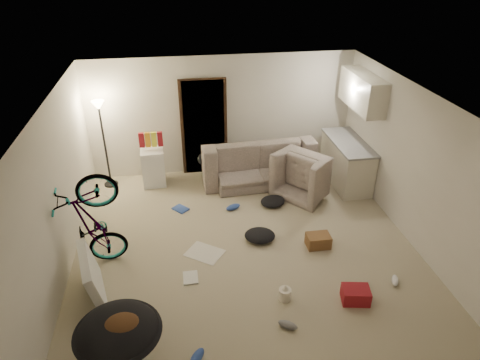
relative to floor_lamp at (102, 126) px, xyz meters
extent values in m
cube|color=tan|center=(2.40, -2.65, -1.32)|extent=(5.50, 6.00, 0.02)
cube|color=white|center=(2.40, -2.65, 1.20)|extent=(5.50, 6.00, 0.02)
cube|color=silver|center=(2.40, 0.36, -0.06)|extent=(5.50, 0.02, 2.50)
cube|color=silver|center=(2.40, -5.66, -0.06)|extent=(5.50, 0.02, 2.50)
cube|color=silver|center=(-0.36, -2.65, -0.06)|extent=(0.02, 6.00, 2.50)
cube|color=silver|center=(5.16, -2.65, -0.06)|extent=(0.02, 6.00, 2.50)
cube|color=black|center=(2.00, 0.32, -0.29)|extent=(0.85, 0.10, 2.04)
cube|color=#301D11|center=(2.00, 0.29, -0.29)|extent=(0.97, 0.04, 2.10)
cylinder|color=black|center=(0.00, 0.00, -1.29)|extent=(0.28, 0.28, 0.03)
cylinder|color=black|center=(0.00, 0.00, -0.46)|extent=(0.04, 0.04, 1.70)
cone|color=#FFE0A5|center=(0.00, 0.00, 0.41)|extent=(0.24, 0.24, 0.18)
cube|color=beige|center=(4.83, -0.65, -0.87)|extent=(0.60, 1.50, 0.88)
cube|color=gray|center=(4.83, -0.65, -0.41)|extent=(0.64, 1.54, 0.04)
cube|color=beige|center=(4.96, -0.65, 0.64)|extent=(0.38, 1.40, 0.65)
imported|color=#3D453D|center=(3.03, -0.20, -0.97)|extent=(2.36, 1.03, 0.68)
imported|color=#3D453D|center=(3.97, -0.89, -0.97)|extent=(1.35, 1.37, 0.67)
imported|color=black|center=(0.10, -2.61, -0.86)|extent=(1.78, 0.92, 0.99)
cube|color=white|center=(0.90, -0.10, -0.92)|extent=(0.47, 0.47, 0.77)
cube|color=maroon|center=(0.73, -0.10, -0.31)|extent=(0.11, 0.08, 0.30)
cube|color=orange|center=(0.85, -0.10, -0.31)|extent=(0.10, 0.07, 0.30)
cube|color=yellow|center=(0.97, -0.10, -0.31)|extent=(0.10, 0.07, 0.30)
cube|color=maroon|center=(1.09, -0.10, -0.31)|extent=(0.10, 0.07, 0.30)
cylinder|color=silver|center=(0.58, -4.46, -1.07)|extent=(0.67, 0.67, 0.47)
ellipsoid|color=black|center=(0.58, -4.46, -0.79)|extent=(0.94, 0.94, 0.39)
torus|color=black|center=(0.58, -4.46, -0.79)|extent=(1.01, 1.01, 0.07)
ellipsoid|color=#4C2F1A|center=(0.63, -4.49, -0.68)|extent=(0.51, 0.43, 0.22)
ellipsoid|color=black|center=(2.08, -0.20, -0.77)|extent=(0.60, 0.51, 0.28)
cube|color=silver|center=(0.10, -3.21, -0.98)|extent=(0.49, 1.02, 0.66)
cube|color=brown|center=(3.59, -2.67, -1.20)|extent=(0.38, 0.28, 0.22)
cube|color=maroon|center=(3.71, -3.94, -1.20)|extent=(0.42, 0.34, 0.22)
cylinder|color=beige|center=(2.75, -3.75, -1.22)|extent=(0.18, 0.18, 0.18)
cone|color=beige|center=(2.75, -3.75, -1.09)|extent=(0.10, 0.10, 0.08)
cube|color=silver|center=(1.72, -2.55, -1.30)|extent=(0.71, 0.68, 0.01)
cube|color=#2C49A0|center=(1.39, -1.19, -1.29)|extent=(0.34, 0.35, 0.03)
cube|color=silver|center=(1.46, -3.12, -1.29)|extent=(0.22, 0.29, 0.03)
ellipsoid|color=#2C49A0|center=(2.37, -1.35, -1.25)|extent=(0.32, 0.23, 0.11)
ellipsoid|color=slate|center=(2.09, -0.40, -1.26)|extent=(0.23, 0.25, 0.09)
ellipsoid|color=#2C49A0|center=(1.45, -4.58, -1.25)|extent=(0.26, 0.31, 0.11)
ellipsoid|color=slate|center=(2.66, -4.26, -1.26)|extent=(0.28, 0.24, 0.10)
ellipsoid|color=white|center=(4.44, -3.69, -1.26)|extent=(0.19, 0.26, 0.09)
ellipsoid|color=black|center=(2.68, -2.34, -1.22)|extent=(0.60, 0.54, 0.17)
ellipsoid|color=black|center=(3.14, -1.29, -1.23)|extent=(0.60, 0.56, 0.15)
ellipsoid|color=silver|center=(0.53, -3.90, -1.25)|extent=(0.51, 0.51, 0.12)
camera|label=1|loc=(1.41, -8.06, 3.10)|focal=32.00mm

